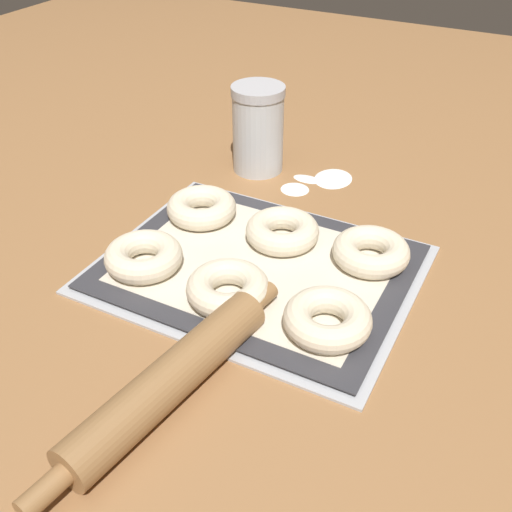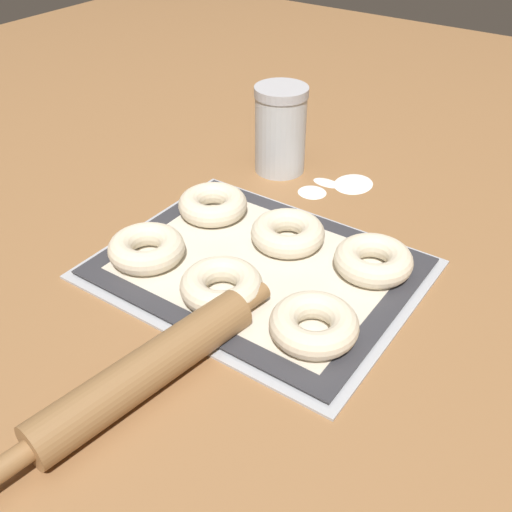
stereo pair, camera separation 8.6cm
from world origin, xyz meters
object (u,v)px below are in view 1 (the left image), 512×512
Objects in this scene: baking_tray at (256,270)px; bagel_front_left at (144,256)px; bagel_back_left at (202,208)px; rolling_pin at (170,379)px; bagel_front_center at (228,288)px; bagel_front_right at (327,319)px; bagel_back_right at (371,252)px; bagel_back_center at (282,231)px; flour_canister at (258,129)px.

baking_tray is 3.98× the size of bagel_front_left.
bagel_back_left is at bearing 89.09° from bagel_front_left.
baking_tray is 1.13× the size of rolling_pin.
bagel_front_left is at bearing -152.05° from baking_tray.
bagel_front_center is 1.00× the size of bagel_front_right.
bagel_front_left is at bearing -150.28° from bagel_back_right.
bagel_front_left is 0.21m from bagel_back_center.
bagel_front_right is at bearing -48.56° from bagel_back_center.
bagel_front_left and bagel_back_left have the same top height.
flour_canister is (-0.28, 0.20, 0.05)m from bagel_back_right.
bagel_back_center is 0.32m from rolling_pin.
bagel_front_left is at bearing -90.91° from bagel_back_left.
rolling_pin is (0.02, -0.32, -0.00)m from bagel_back_center.
bagel_back_right is at bearing 1.93° from bagel_back_left.
bagel_front_left is 0.28m from bagel_front_right.
flour_canister is (-0.28, 0.36, 0.05)m from bagel_front_right.
bagel_front_right is 0.32m from bagel_back_left.
bagel_front_left is at bearing -134.19° from bagel_back_center.
bagel_front_right is at bearing -0.47° from bagel_front_left.
baking_tray is at bearing 27.95° from bagel_front_left.
flour_canister is at bearing 125.63° from bagel_back_center.
bagel_back_right is at bearing 89.71° from bagel_front_right.
rolling_pin reaches higher than bagel_back_left.
bagel_back_right is at bearing -34.95° from flour_canister.
bagel_front_right is at bearing 1.88° from bagel_front_center.
bagel_back_right is 0.28× the size of rolling_pin.
bagel_front_center reaches higher than baking_tray.
bagel_back_left reaches higher than baking_tray.
bagel_front_right is 1.00× the size of bagel_back_right.
bagel_front_right and bagel_back_center have the same top height.
bagel_back_left is at bearing 179.56° from bagel_back_center.
flour_canister is 0.41× the size of rolling_pin.
bagel_back_left is 0.28m from bagel_back_right.
baking_tray is at bearing 90.58° from bagel_front_center.
bagel_back_left is 0.14m from bagel_back_center.
bagel_front_right is 0.21m from rolling_pin.
bagel_front_center is at bearing -129.88° from bagel_back_right.
rolling_pin is (0.16, -0.32, -0.00)m from bagel_back_left.
bagel_back_left is 0.21m from flour_canister.
baking_tray is 0.33m from flour_canister.
bagel_back_right is 0.70× the size of flour_canister.
bagel_front_right is 0.46m from flour_canister.
bagel_front_right reaches higher than baking_tray.
bagel_back_right is (0.00, 0.16, 0.00)m from bagel_front_right.
bagel_back_center is 0.28× the size of rolling_pin.
bagel_back_center is 0.70× the size of flour_canister.
bagel_front_right is (0.14, 0.00, 0.00)m from bagel_front_center.
bagel_front_center and bagel_back_center have the same top height.
bagel_back_left is (-0.14, 0.08, 0.02)m from baking_tray.
rolling_pin reaches higher than bagel_front_center.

